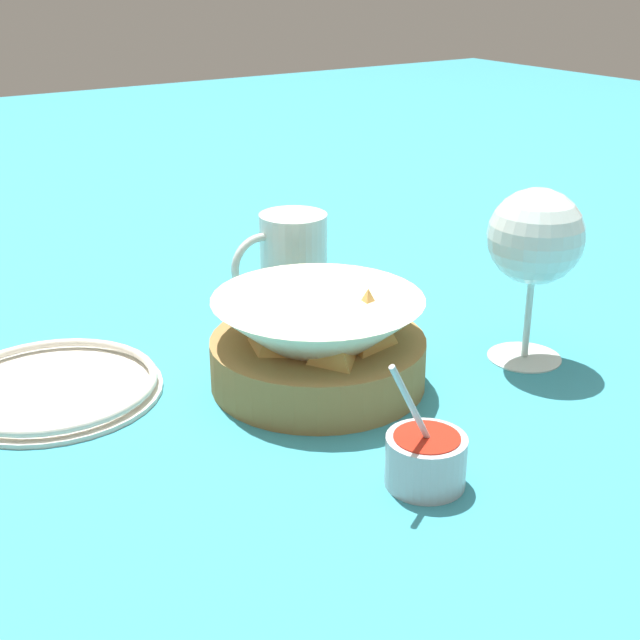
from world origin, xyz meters
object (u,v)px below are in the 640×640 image
at_px(wine_glass, 535,241).
at_px(food_basket, 321,347).
at_px(sauce_cup, 426,458).
at_px(side_plate, 52,387).
at_px(beer_mug, 292,264).

bearing_deg(wine_glass, food_basket, -17.13).
xyz_separation_m(sauce_cup, wine_glass, (-0.23, -0.12, 0.10)).
xyz_separation_m(wine_glass, side_plate, (0.43, -0.19, -0.12)).
height_order(wine_glass, side_plate, wine_glass).
bearing_deg(food_basket, sauce_cup, 81.74).
relative_size(sauce_cup, beer_mug, 0.93).
relative_size(sauce_cup, wine_glass, 0.63).
bearing_deg(side_plate, beer_mug, -167.54).
bearing_deg(side_plate, sauce_cup, 121.88).
distance_m(wine_glass, side_plate, 0.48).
height_order(food_basket, sauce_cup, sauce_cup).
height_order(sauce_cup, wine_glass, wine_glass).
height_order(wine_glass, beer_mug, wine_glass).
bearing_deg(sauce_cup, wine_glass, -152.24).
height_order(sauce_cup, beer_mug, sauce_cup).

